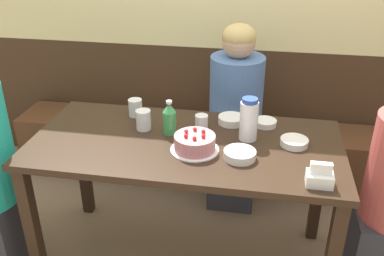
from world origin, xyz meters
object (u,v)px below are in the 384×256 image
at_px(water_pitcher, 249,119).
at_px(glass_shot_small, 144,120).
at_px(soju_bottle, 169,118).
at_px(person_teal_shirt, 235,122).
at_px(bench_seat, 208,152).
at_px(bowl_side_dish, 265,123).
at_px(birthday_cake, 195,143).
at_px(bowl_rice_small, 240,155).
at_px(napkin_holder, 320,177).
at_px(bowl_sauce_shallow, 294,142).
at_px(glass_water_tall, 201,122).
at_px(bowl_soup_white, 231,120).
at_px(glass_tumbler_short, 135,108).

xyz_separation_m(water_pitcher, glass_shot_small, (-0.54, 0.01, -0.05)).
height_order(water_pitcher, soju_bottle, water_pitcher).
bearing_deg(person_teal_shirt, bench_seat, -135.43).
bearing_deg(bowl_side_dish, birthday_cake, -134.78).
relative_size(birthday_cake, bowl_rice_small, 1.56).
xyz_separation_m(bench_seat, birthday_cake, (0.06, -0.91, 0.58)).
relative_size(napkin_holder, glass_shot_small, 1.05).
bearing_deg(water_pitcher, glass_shot_small, 178.64).
distance_m(napkin_holder, bowl_sauce_shallow, 0.34).
height_order(bowl_rice_small, person_teal_shirt, person_teal_shirt).
relative_size(napkin_holder, glass_water_tall, 1.42).
height_order(bowl_soup_white, glass_shot_small, glass_shot_small).
distance_m(soju_bottle, glass_water_tall, 0.18).
distance_m(napkin_holder, glass_shot_small, 0.93).
distance_m(soju_bottle, bowl_sauce_shallow, 0.63).
xyz_separation_m(bowl_rice_small, bowl_sauce_shallow, (0.25, 0.17, -0.00)).
xyz_separation_m(water_pitcher, bowl_rice_small, (-0.02, -0.20, -0.09)).
bearing_deg(bench_seat, person_teal_shirt, -45.43).
distance_m(bowl_sauce_shallow, glass_tumbler_short, 0.88).
bearing_deg(napkin_holder, birthday_cake, 160.81).
bearing_deg(bowl_rice_small, bowl_sauce_shallow, 34.28).
xyz_separation_m(birthday_cake, napkin_holder, (0.56, -0.19, -0.00)).
bearing_deg(bowl_rice_small, glass_shot_small, 157.73).
height_order(birthday_cake, bowl_rice_small, birthday_cake).
relative_size(bowl_sauce_shallow, glass_shot_small, 1.29).
relative_size(napkin_holder, bowl_soup_white, 0.79).
bearing_deg(glass_tumbler_short, bowl_soup_white, -0.22).
height_order(soju_bottle, bowl_soup_white, soju_bottle).
relative_size(soju_bottle, bowl_sauce_shallow, 1.34).
relative_size(water_pitcher, bowl_side_dish, 1.83).
xyz_separation_m(glass_water_tall, person_teal_shirt, (0.14, 0.48, -0.22)).
xyz_separation_m(napkin_holder, glass_shot_small, (-0.86, 0.37, 0.01)).
distance_m(bowl_sauce_shallow, person_teal_shirt, 0.69).
relative_size(soju_bottle, bowl_side_dish, 1.52).
bearing_deg(person_teal_shirt, water_pitcher, 10.65).
distance_m(birthday_cake, person_teal_shirt, 0.76).
distance_m(birthday_cake, napkin_holder, 0.59).
xyz_separation_m(bowl_side_dish, bowl_sauce_shallow, (0.14, -0.19, 0.00)).
bearing_deg(glass_tumbler_short, bowl_side_dish, 0.04).
distance_m(soju_bottle, bowl_rice_small, 0.42).
distance_m(bowl_side_dish, glass_shot_small, 0.64).
distance_m(water_pitcher, bowl_side_dish, 0.21).
xyz_separation_m(birthday_cake, water_pitcher, (0.24, 0.16, 0.07)).
distance_m(birthday_cake, bowl_rice_small, 0.22).
xyz_separation_m(bowl_sauce_shallow, glass_shot_small, (-0.77, 0.04, 0.04)).
bearing_deg(bowl_side_dish, napkin_holder, -65.79).
bearing_deg(glass_shot_small, glass_tumbler_short, 120.62).
relative_size(water_pitcher, soju_bottle, 1.21).
distance_m(napkin_holder, glass_water_tall, 0.70).
bearing_deg(bowl_rice_small, soju_bottle, 153.33).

